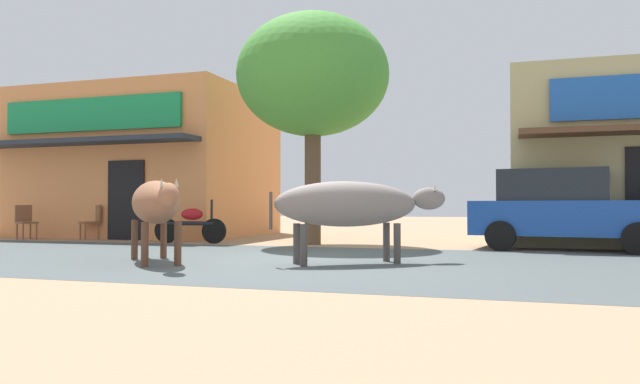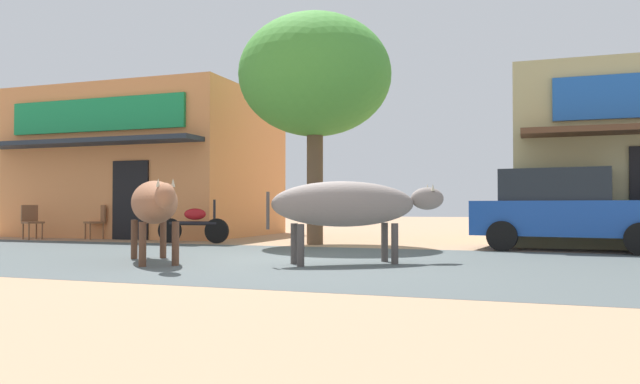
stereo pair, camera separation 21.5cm
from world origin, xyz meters
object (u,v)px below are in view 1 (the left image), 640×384
parked_hatchback_car (564,209)px  parked_motorcycle (191,224)px  cafe_chair_near_tree (92,220)px  cow_near_brown (156,203)px  roadside_tree (313,76)px  cow_far_dark (351,205)px  cafe_chair_by_doorway (26,220)px

parked_hatchback_car → parked_motorcycle: (-8.37, -0.45, -0.38)m
cafe_chair_near_tree → cow_near_brown: bearing=-44.3°
roadside_tree → cow_far_dark: roadside_tree is taller
parked_hatchback_car → parked_motorcycle: 8.39m
cow_near_brown → cow_far_dark: size_ratio=0.92×
cafe_chair_near_tree → cow_far_dark: bearing=-28.1°
cow_far_dark → cafe_chair_near_tree: (-8.35, 4.46, -0.40)m
cafe_chair_near_tree → cafe_chair_by_doorway: size_ratio=1.00×
cow_far_dark → cafe_chair_by_doorway: 10.72m
cow_near_brown → cow_far_dark: cow_near_brown is taller
parked_hatchback_car → cafe_chair_by_doorway: bearing=-178.3°
roadside_tree → cow_far_dark: size_ratio=2.08×
roadside_tree → parked_motorcycle: (-2.92, -0.47, -3.46)m
cow_far_dark → cafe_chair_by_doorway: bearing=158.9°
parked_motorcycle → cafe_chair_by_doorway: size_ratio=1.97×
cow_far_dark → cafe_chair_by_doorway: cow_far_dark is taller
roadside_tree → cafe_chair_near_tree: size_ratio=5.85×
cow_near_brown → cafe_chair_near_tree: bearing=135.7°
parked_motorcycle → cafe_chair_by_doorway: (-5.01, 0.05, 0.05)m
cow_far_dark → parked_motorcycle: bearing=142.7°
parked_hatchback_car → cafe_chair_by_doorway: (-13.38, -0.40, -0.33)m
cow_far_dark → cafe_chair_near_tree: cow_far_dark is taller
cafe_chair_near_tree → cafe_chair_by_doorway: (-1.64, -0.61, 0.00)m
cow_near_brown → cow_far_dark: (2.99, 0.78, -0.03)m
parked_hatchback_car → cow_far_dark: 5.44m
cow_near_brown → cafe_chair_near_tree: 7.51m
cow_far_dark → cafe_chair_by_doorway: size_ratio=2.81×
roadside_tree → cafe_chair_by_doorway: 8.65m
parked_hatchback_car → cow_near_brown: 8.12m
cow_near_brown → cafe_chair_near_tree: size_ratio=2.58×
cow_far_dark → cafe_chair_by_doorway: (-10.00, 3.85, -0.40)m
roadside_tree → cafe_chair_by_doorway: roadside_tree is taller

